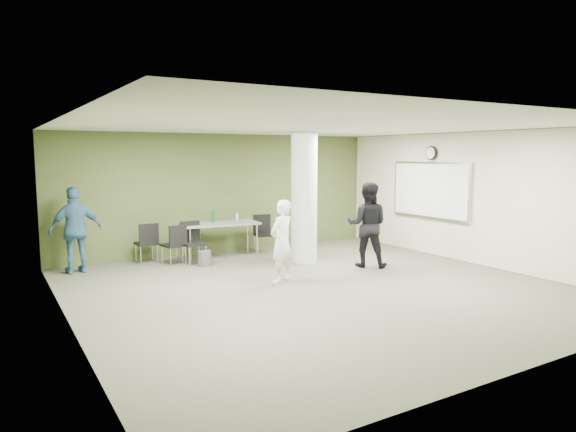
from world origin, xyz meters
TOP-DOWN VIEW (x-y plane):
  - floor at (0.00, 0.00)m, footprint 8.00×8.00m
  - ceiling at (0.00, 0.00)m, footprint 8.00×8.00m
  - wall_back at (0.00, 4.00)m, footprint 8.00×2.80m
  - wall_left at (-4.00, 0.00)m, footprint 0.02×8.00m
  - wall_right_cream at (4.00, 0.00)m, footprint 0.02×8.00m
  - column at (1.00, 2.00)m, footprint 0.56×0.56m
  - whiteboard at (3.92, 1.20)m, footprint 0.05×2.30m
  - wall_clock at (3.92, 1.20)m, footprint 0.06×0.32m
  - folding_table at (-0.41, 3.27)m, footprint 1.76×0.90m
  - wastebasket at (-1.03, 2.68)m, footprint 0.28×0.28m
  - chair_back_left at (-1.97, 3.52)m, footprint 0.45×0.45m
  - chair_back_right at (-1.51, 3.07)m, footprint 0.50×0.50m
  - chair_table_left at (-1.15, 3.02)m, footprint 0.47×0.47m
  - chair_table_right at (0.75, 3.40)m, footprint 0.54×0.54m
  - woman_white at (-0.31, 0.70)m, footprint 0.65×0.55m
  - man_black at (1.87, 0.93)m, footprint 1.08×1.07m
  - man_blue at (-3.40, 3.40)m, footprint 1.03×0.51m

SIDE VIEW (x-z plane):
  - floor at x=0.00m, z-range 0.00..0.00m
  - wastebasket at x=-1.03m, z-range 0.00..0.33m
  - chair_back_right at x=-1.51m, z-range 0.07..0.93m
  - chair_back_left at x=-1.97m, z-range 0.07..0.95m
  - chair_table_right at x=0.75m, z-range 0.07..0.97m
  - chair_table_left at x=-1.15m, z-range 0.07..0.98m
  - woman_white at x=-0.31m, z-range 0.00..1.51m
  - folding_table at x=-0.41m, z-range 0.23..1.28m
  - man_blue at x=-3.40m, z-range 0.00..1.70m
  - man_black at x=1.87m, z-range 0.00..1.75m
  - wall_back at x=0.00m, z-range 1.39..1.41m
  - wall_left at x=-4.00m, z-range 0.00..2.80m
  - wall_right_cream at x=4.00m, z-range 0.00..2.80m
  - column at x=1.00m, z-range 0.00..2.80m
  - whiteboard at x=3.92m, z-range 0.85..2.15m
  - wall_clock at x=3.92m, z-range 2.19..2.51m
  - ceiling at x=0.00m, z-range 2.80..2.80m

